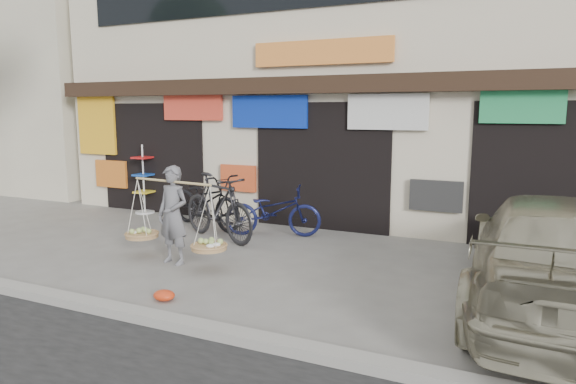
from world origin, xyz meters
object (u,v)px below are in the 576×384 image
at_px(street_vendor, 173,219).
at_px(bike_1, 218,207).
at_px(display_rack, 144,186).
at_px(bike_2, 273,211).
at_px(bike_0, 206,200).
at_px(suv, 560,255).

height_order(street_vendor, bike_1, street_vendor).
bearing_deg(display_rack, bike_2, -10.71).
xyz_separation_m(street_vendor, bike_1, (-0.20, 1.66, -0.10)).
height_order(bike_0, suv, suv).
bearing_deg(suv, street_vendor, 2.53).
relative_size(street_vendor, bike_2, 1.05).
height_order(street_vendor, suv, street_vendor).
bearing_deg(bike_2, bike_0, 68.66).
distance_m(street_vendor, bike_0, 2.68).
relative_size(bike_0, suv, 0.43).
height_order(street_vendor, bike_0, street_vendor).
relative_size(street_vendor, suv, 0.40).
xyz_separation_m(bike_1, suv, (5.89, -1.34, 0.10)).
bearing_deg(bike_1, bike_0, 67.49).
bearing_deg(street_vendor, bike_1, 103.57).
height_order(street_vendor, display_rack, display_rack).
xyz_separation_m(bike_1, bike_2, (0.84, 0.74, -0.14)).
bearing_deg(bike_2, street_vendor, 146.22).
xyz_separation_m(suv, display_rack, (-8.99, 2.83, -0.07)).
distance_m(bike_1, bike_2, 1.13).
height_order(suv, display_rack, display_rack).
relative_size(bike_2, display_rack, 1.15).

